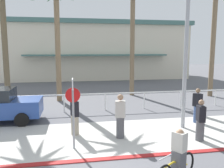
# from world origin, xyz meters

# --- Properties ---
(ground_plane) EXTENTS (80.00, 80.00, 0.00)m
(ground_plane) POSITION_xyz_m (0.00, 10.00, 0.00)
(ground_plane) COLOR #5B5B60
(sidewalk_strip) EXTENTS (44.00, 4.00, 0.02)m
(sidewalk_strip) POSITION_xyz_m (0.00, 4.20, 0.01)
(sidewalk_strip) COLOR beige
(sidewalk_strip) RESTS_ON ground
(curb_paint) EXTENTS (44.00, 0.24, 0.03)m
(curb_paint) POSITION_xyz_m (0.00, 2.20, 0.01)
(curb_paint) COLOR maroon
(curb_paint) RESTS_ON ground
(building_backdrop) EXTENTS (23.58, 11.77, 7.03)m
(building_backdrop) POSITION_xyz_m (2.19, 27.17, 3.53)
(building_backdrop) COLOR beige
(building_backdrop) RESTS_ON ground
(rail_fence) EXTENTS (21.68, 0.08, 1.04)m
(rail_fence) POSITION_xyz_m (0.00, 8.50, 0.84)
(rail_fence) COLOR white
(rail_fence) RESTS_ON ground
(stop_sign_bike_lane) EXTENTS (0.52, 0.56, 2.56)m
(stop_sign_bike_lane) POSITION_xyz_m (-0.71, 3.21, 1.68)
(stop_sign_bike_lane) COLOR gray
(stop_sign_bike_lane) RESTS_ON ground
(streetlight_curb) EXTENTS (0.24, 2.54, 7.50)m
(streetlight_curb) POSITION_xyz_m (4.26, 4.50, 4.28)
(streetlight_curb) COLOR #9EA0A5
(streetlight_curb) RESTS_ON ground
(palm_tree_1) EXTENTS (3.02, 3.66, 7.68)m
(palm_tree_1) POSITION_xyz_m (-4.89, 11.12, 5.90)
(palm_tree_1) COLOR brown
(palm_tree_1) RESTS_ON ground
(palm_tree_2) EXTENTS (3.37, 3.19, 7.55)m
(palm_tree_2) POSITION_xyz_m (-1.65, 11.71, 5.82)
(palm_tree_2) COLOR #846B4C
(palm_tree_2) RESTS_ON ground
(palm_tree_3) EXTENTS (3.29, 3.69, 8.72)m
(palm_tree_3) POSITION_xyz_m (3.97, 12.96, 6.54)
(palm_tree_3) COLOR #756047
(palm_tree_3) RESTS_ON ground
(cyclist_yellow_0) EXTENTS (1.58, 1.01, 1.50)m
(cyclist_yellow_0) POSITION_xyz_m (2.01, 0.56, 0.69)
(cyclist_yellow_0) COLOR black
(cyclist_yellow_0) RESTS_ON ground
(pedestrian_0) EXTENTS (0.39, 0.45, 1.70)m
(pedestrian_0) POSITION_xyz_m (-0.64, 4.64, 0.79)
(pedestrian_0) COLOR gray
(pedestrian_0) RESTS_ON ground
(pedestrian_1) EXTENTS (0.43, 0.47, 1.72)m
(pedestrian_1) POSITION_xyz_m (5.28, 5.31, 0.79)
(pedestrian_1) COLOR #384C7A
(pedestrian_1) RESTS_ON ground
(pedestrian_2) EXTENTS (0.37, 0.44, 1.65)m
(pedestrian_2) POSITION_xyz_m (4.18, 3.14, 0.76)
(pedestrian_2) COLOR #4C4C51
(pedestrian_2) RESTS_ON ground
(pedestrian_3) EXTENTS (0.45, 0.38, 1.81)m
(pedestrian_3) POSITION_xyz_m (1.15, 3.94, 0.85)
(pedestrian_3) COLOR #4C4C51
(pedestrian_3) RESTS_ON ground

